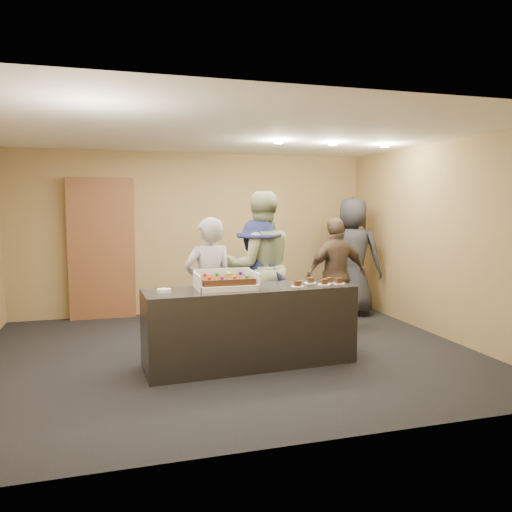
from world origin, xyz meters
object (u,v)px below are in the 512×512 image
person_dark_suit (352,256)px  person_sage_man (260,267)px  storage_cabinet (102,249)px  sheet_cake (226,280)px  serving_counter (250,326)px  person_navy_man (259,282)px  person_server_grey (209,287)px  plate_stack (164,291)px  person_brown_extra (336,275)px  cake_box (226,284)px

person_dark_suit → person_sage_man: bearing=71.6°
storage_cabinet → sheet_cake: (1.39, -2.94, -0.13)m
serving_counter → person_navy_man: 1.00m
serving_counter → person_server_grey: person_server_grey is taller
storage_cabinet → plate_stack: bearing=-77.0°
sheet_cake → person_brown_extra: (1.88, 1.11, -0.17)m
person_dark_suit → cake_box: bearing=79.0°
person_navy_man → person_brown_extra: (1.24, 0.25, 0.00)m
cake_box → person_navy_man: bearing=52.9°
sheet_cake → person_brown_extra: 2.19m
storage_cabinet → person_navy_man: (2.02, -2.09, -0.31)m
cake_box → person_sage_man: (0.67, 0.90, 0.06)m
cake_box → person_sage_man: size_ratio=0.34×
serving_counter → person_sage_man: 1.15m
person_server_grey → person_navy_man: 0.82m
cake_box → person_navy_man: person_navy_man is taller
person_sage_man → person_dark_suit: person_sage_man is taller
plate_stack → person_dark_suit: bearing=32.7°
cake_box → person_server_grey: size_ratio=0.40×
person_navy_man → storage_cabinet: bearing=-15.3°
storage_cabinet → sheet_cake: 3.26m
person_server_grey → storage_cabinet: bearing=-69.6°
person_server_grey → person_sage_man: 0.90m
serving_counter → person_brown_extra: person_brown_extra is taller
person_navy_man → person_brown_extra: person_brown_extra is taller
sheet_cake → person_server_grey: person_server_grey is taller
storage_cabinet → person_brown_extra: (3.26, -1.83, -0.30)m
serving_counter → cake_box: (-0.28, 0.03, 0.50)m
person_server_grey → person_brown_extra: (1.98, 0.62, -0.02)m
cake_box → person_brown_extra: 2.17m
person_navy_man → person_brown_extra: size_ratio=0.99×
person_sage_man → person_dark_suit: size_ratio=1.03×
plate_stack → person_brown_extra: size_ratio=0.09×
cake_box → plate_stack: 0.70m
cake_box → person_server_grey: (-0.11, 0.47, -0.10)m
storage_cabinet → person_brown_extra: bearing=-29.3°
person_navy_man → person_dark_suit: bearing=-117.5°
person_navy_man → person_brown_extra: 1.27m
person_dark_suit → serving_counter: bearing=82.5°
person_sage_man → plate_stack: bearing=37.0°
person_navy_man → sheet_cake: bearing=84.4°
storage_cabinet → person_dark_suit: size_ratio=1.15×
person_brown_extra → person_dark_suit: bearing=-134.4°
serving_counter → person_dark_suit: (2.35, 2.10, 0.53)m
plate_stack → person_dark_suit: (3.33, 2.14, 0.06)m
person_dark_suit → person_server_grey: bearing=71.2°
plate_stack → person_brown_extra: (2.57, 1.15, -0.09)m
person_sage_man → person_brown_extra: person_sage_man is taller
cake_box → person_server_grey: bearing=102.7°
serving_counter → storage_cabinet: size_ratio=1.06×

